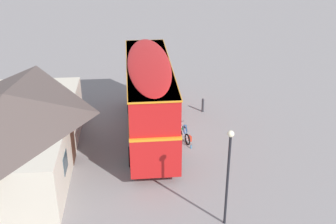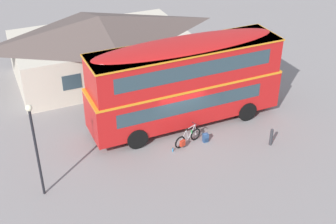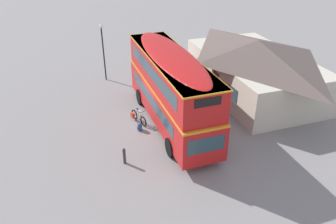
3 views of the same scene
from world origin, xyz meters
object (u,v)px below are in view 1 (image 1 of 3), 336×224
(backpack_on_ground, at_px, (185,129))
(street_lamp, at_px, (228,168))
(double_decker_bus, at_px, (149,96))
(water_bottle_blue_sports, at_px, (191,147))
(touring_bicycle, at_px, (184,135))
(kerb_bollard, at_px, (203,105))

(backpack_on_ground, xyz_separation_m, street_lamp, (-8.47, -0.32, 2.56))
(double_decker_bus, bearing_deg, water_bottle_blue_sports, -130.17)
(touring_bicycle, bearing_deg, street_lamp, -176.06)
(double_decker_bus, xyz_separation_m, touring_bicycle, (-0.89, -1.94, -2.27))
(double_decker_bus, height_order, touring_bicycle, double_decker_bus)
(double_decker_bus, relative_size, backpack_on_ground, 20.10)
(street_lamp, bearing_deg, kerb_bollard, -7.07)
(backpack_on_ground, bearing_deg, kerb_bollard, -31.08)
(backpack_on_ground, relative_size, kerb_bollard, 0.54)
(backpack_on_ground, distance_m, kerb_bollard, 3.35)
(water_bottle_blue_sports, relative_size, kerb_bollard, 0.24)
(double_decker_bus, bearing_deg, touring_bicycle, -114.55)
(street_lamp, bearing_deg, backpack_on_ground, 2.16)
(touring_bicycle, bearing_deg, backpack_on_ground, -11.44)
(water_bottle_blue_sports, bearing_deg, touring_bicycle, 13.81)
(touring_bicycle, height_order, street_lamp, street_lamp)
(double_decker_bus, relative_size, street_lamp, 2.32)
(backpack_on_ground, bearing_deg, double_decker_bus, 92.21)
(double_decker_bus, xyz_separation_m, water_bottle_blue_sports, (-1.84, -2.18, -2.53))
(double_decker_bus, distance_m, touring_bicycle, 3.12)
(street_lamp, bearing_deg, double_decker_bus, 16.35)
(double_decker_bus, distance_m, kerb_bollard, 5.31)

